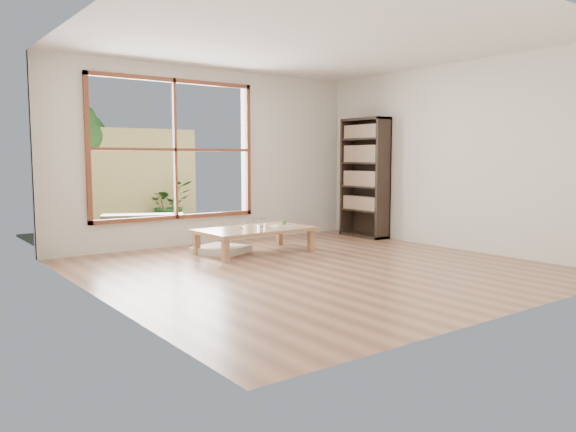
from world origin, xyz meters
The scene contains 15 objects.
ground centered at (0.00, 0.00, 0.00)m, with size 5.00×5.00×0.00m, color #A97554.
low_table centered at (0.01, 1.28, 0.30)m, with size 1.58×0.93×0.34m.
floor_cushion centered at (-0.36, 1.55, 0.04)m, with size 0.62×0.62×0.09m, color white.
bookshelf centered at (2.33, 1.56, 0.96)m, with size 0.31×0.86×1.92m, color black.
glass_tall centered at (-0.07, 1.13, 0.41)m, with size 0.08×0.08×0.15m, color silver.
glass_mid centered at (0.18, 1.35, 0.40)m, with size 0.08×0.08×0.11m, color silver.
glass_short centered at (0.09, 1.33, 0.38)m, with size 0.07×0.07×0.09m, color silver.
glass_small centered at (-0.13, 1.36, 0.38)m, with size 0.07×0.07×0.09m, color silver.
food_tray centered at (0.40, 1.19, 0.36)m, with size 0.28×0.21×0.08m.
deck centered at (-0.60, 3.56, 0.00)m, with size 2.80×2.00×0.05m, color #332C25.
garden_bench centered at (-0.77, 3.25, 0.35)m, with size 1.27×0.83×0.39m.
bamboo_fence centered at (-0.60, 4.56, 0.90)m, with size 2.80×0.06×1.80m, color #CFBA6A.
shrub_right centered at (0.18, 4.34, 0.45)m, with size 0.77×0.67×0.86m, color #275F23.
shrub_left centered at (-1.56, 4.24, 0.46)m, with size 0.48×0.39×0.87m, color #275F23.
garden_tree centered at (-1.28, 4.86, 1.63)m, with size 1.04×0.85×2.22m.
Camera 1 is at (-4.09, -5.03, 1.28)m, focal length 35.00 mm.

